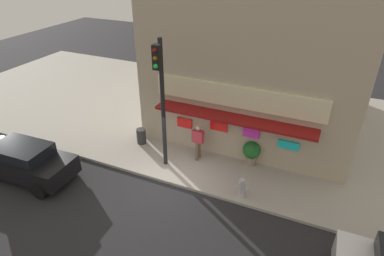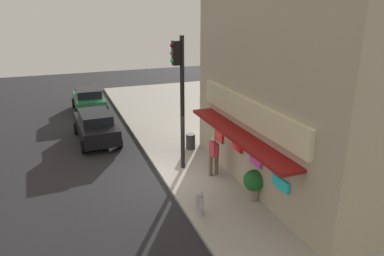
% 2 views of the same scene
% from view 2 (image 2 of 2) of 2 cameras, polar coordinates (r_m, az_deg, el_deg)
% --- Properties ---
extents(ground_plane, '(53.30, 53.30, 0.00)m').
position_cam_2_polar(ground_plane, '(15.41, -4.59, -8.08)').
color(ground_plane, '#232326').
extents(sidewalk, '(35.54, 12.81, 0.13)m').
position_cam_2_polar(sidewalk, '(18.02, 15.42, -4.37)').
color(sidewalk, '#A39E93').
rests_on(sidewalk, ground_plane).
extents(corner_building, '(9.68, 10.32, 8.60)m').
position_cam_2_polar(corner_building, '(16.06, 24.09, 8.14)').
color(corner_building, tan).
rests_on(corner_building, sidewalk).
extents(traffic_light, '(0.32, 0.58, 5.66)m').
position_cam_2_polar(traffic_light, '(15.00, -1.89, 6.39)').
color(traffic_light, black).
rests_on(traffic_light, sidewalk).
extents(fire_hydrant, '(0.52, 0.28, 0.86)m').
position_cam_2_polar(fire_hydrant, '(12.68, 1.19, -11.60)').
color(fire_hydrant, '#B2B2B7').
rests_on(fire_hydrant, sidewalk).
extents(trash_can, '(0.45, 0.45, 0.76)m').
position_cam_2_polar(trash_can, '(18.04, -0.23, -2.10)').
color(trash_can, '#2D2D2D').
rests_on(trash_can, sidewalk).
extents(pedestrian, '(0.62, 0.44, 1.72)m').
position_cam_2_polar(pedestrian, '(15.13, 3.42, -4.04)').
color(pedestrian, brown).
rests_on(pedestrian, sidewalk).
extents(potted_plant_by_doorway, '(0.78, 0.78, 1.14)m').
position_cam_2_polar(potted_plant_by_doorway, '(13.63, 9.60, -8.34)').
color(potted_plant_by_doorway, gray).
rests_on(potted_plant_by_doorway, sidewalk).
extents(parked_car_green, '(3.93, 2.10, 1.55)m').
position_cam_2_polar(parked_car_green, '(25.69, -15.77, 4.29)').
color(parked_car_green, '#1E6038').
rests_on(parked_car_green, ground_plane).
extents(parked_car_black, '(4.41, 2.15, 1.57)m').
position_cam_2_polar(parked_car_black, '(19.97, -14.75, 0.31)').
color(parked_car_black, black).
rests_on(parked_car_black, ground_plane).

